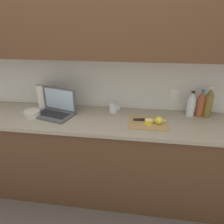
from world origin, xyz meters
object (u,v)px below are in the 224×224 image
lemon_half_cut (149,122)px  paper_towel_roll (43,96)px  laptop (56,109)px  measuring_cup (113,108)px  knife (144,120)px  lemon_whole_beside (159,120)px  bottle_green_soda (191,105)px  bowl_white (32,114)px  cutting_board (148,123)px  bottle_oil_tall (201,104)px  bottle_water_clear (209,103)px

lemon_half_cut → paper_towel_roll: 1.15m
laptop → measuring_cup: bearing=30.1°
laptop → knife: laptop is taller
lemon_whole_beside → bottle_green_soda: bottle_green_soda is taller
bottle_green_soda → bowl_white: bearing=-171.0°
lemon_whole_beside → measuring_cup: bearing=152.3°
laptop → bowl_white: laptop is taller
lemon_half_cut → lemon_whole_beside: 0.09m
cutting_board → knife: knife is taller
measuring_cup → bowl_white: (-0.76, -0.22, -0.01)m
bottle_oil_tall → paper_towel_roll: (-1.61, 0.02, -0.00)m
cutting_board → paper_towel_roll: size_ratio=1.43×
cutting_board → bottle_green_soda: bearing=28.5°
paper_towel_roll → knife: bearing=-11.4°
knife → bowl_white: 1.07m
cutting_board → lemon_whole_beside: size_ratio=4.99×
laptop → bowl_white: bearing=-141.0°
bowl_white → bottle_water_clear: bearing=8.2°
paper_towel_roll → lemon_half_cut: bearing=-13.7°
lemon_whole_beside → bowl_white: bearing=179.7°
bowl_white → cutting_board: bearing=1.0°
lemon_whole_beside → bottle_oil_tall: (0.40, 0.25, 0.08)m
bottle_oil_tall → bowl_white: bottle_oil_tall is taller
knife → measuring_cup: 0.36m
measuring_cup → paper_towel_roll: 0.77m
knife → lemon_whole_beside: size_ratio=4.41×
lemon_half_cut → lemon_whole_beside: (0.09, 0.00, 0.02)m
cutting_board → knife: size_ratio=1.13×
bottle_water_clear → knife: bearing=-162.0°
bottle_green_soda → bottle_oil_tall: (0.09, -0.00, 0.01)m
knife → lemon_half_cut: (0.04, -0.06, 0.01)m
bowl_white → lemon_whole_beside: bearing=-0.3°
bottle_oil_tall → bottle_water_clear: 0.07m
bottle_water_clear → measuring_cup: 0.91m
lemon_half_cut → bottle_green_soda: size_ratio=0.29×
bottle_green_soda → bowl_white: 1.54m
lemon_whole_beside → measuring_cup: 0.49m
laptop → bottle_green_soda: laptop is taller
lemon_whole_beside → bowl_white: size_ratio=0.46×
lemon_half_cut → bowl_white: size_ratio=0.48×
laptop → paper_towel_roll: laptop is taller
knife → measuring_cup: size_ratio=2.91×
bowl_white → lemon_half_cut: bearing=-0.4°
laptop → cutting_board: laptop is taller
knife → bottle_green_soda: bottle_green_soda is taller
cutting_board → knife: (-0.03, 0.03, 0.01)m
knife → bottle_water_clear: bottle_water_clear is taller
lemon_half_cut → bowl_white: bowl_white is taller
lemon_half_cut → lemon_whole_beside: size_ratio=1.04×
paper_towel_roll → measuring_cup: bearing=-2.9°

